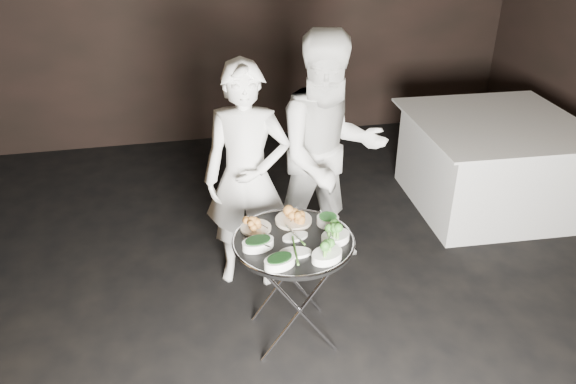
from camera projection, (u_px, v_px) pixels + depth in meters
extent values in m
cube|color=black|center=(319.00, 361.00, 3.40)|extent=(6.00, 7.00, 0.05)
cylinder|color=silver|center=(300.00, 311.00, 3.24)|extent=(0.48, 0.02, 0.70)
cylinder|color=silver|center=(300.00, 311.00, 3.24)|extent=(0.48, 0.02, 0.70)
cylinder|color=silver|center=(287.00, 273.00, 3.56)|extent=(0.48, 0.02, 0.70)
cylinder|color=silver|center=(287.00, 273.00, 3.56)|extent=(0.48, 0.02, 0.70)
cylinder|color=silver|center=(259.00, 251.00, 3.21)|extent=(0.02, 0.40, 0.02)
cylinder|color=silver|center=(327.00, 243.00, 3.28)|extent=(0.02, 0.40, 0.02)
cylinder|color=black|center=(293.00, 242.00, 3.23)|extent=(0.69, 0.69, 0.03)
torus|color=silver|center=(293.00, 240.00, 3.22)|extent=(0.71, 0.71, 0.02)
cylinder|color=beige|center=(256.00, 228.00, 3.32)|extent=(0.18, 0.18, 0.02)
cylinder|color=beige|center=(293.00, 220.00, 3.40)|extent=(0.22, 0.22, 0.02)
cylinder|color=white|center=(328.00, 221.00, 3.36)|extent=(0.13, 0.13, 0.05)
cylinder|color=silver|center=(258.00, 222.00, 3.31)|extent=(0.10, 0.15, 0.01)
cylinder|color=silver|center=(294.00, 214.00, 3.39)|extent=(0.08, 0.16, 0.01)
cylinder|color=silver|center=(326.00, 217.00, 3.35)|extent=(0.03, 0.17, 0.01)
cylinder|color=silver|center=(257.00, 243.00, 3.12)|extent=(0.14, 0.12, 0.01)
cylinder|color=silver|center=(333.00, 234.00, 3.20)|extent=(0.12, 0.13, 0.01)
cylinder|color=silver|center=(293.00, 232.00, 3.21)|extent=(0.05, 0.17, 0.01)
imported|color=white|center=(247.00, 179.00, 3.72)|extent=(0.66, 0.51, 1.59)
imported|color=white|center=(329.00, 155.00, 3.88)|extent=(0.91, 0.74, 1.73)
cube|color=silver|center=(490.00, 165.00, 4.84)|extent=(1.23, 1.23, 0.77)
cube|color=silver|center=(498.00, 122.00, 4.65)|extent=(1.38, 1.38, 0.02)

